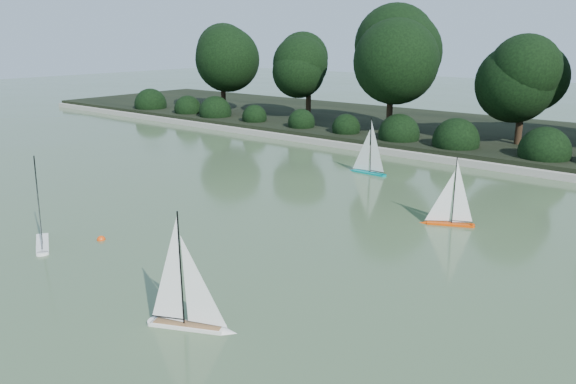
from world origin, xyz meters
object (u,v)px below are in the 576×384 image
at_px(sailboat_orange, 446,213).
at_px(race_buoy, 101,240).
at_px(sailboat_white_a, 41,229).
at_px(sailboat_white_b, 193,310).
at_px(sailboat_teal, 366,164).

distance_m(sailboat_orange, race_buoy, 6.20).
xyz_separation_m(sailboat_orange, race_buoy, (-4.27, -4.48, -0.22)).
height_order(sailboat_white_a, sailboat_white_b, sailboat_white_a).
xyz_separation_m(sailboat_white_a, sailboat_white_b, (4.14, -0.31, -0.01)).
xyz_separation_m(sailboat_white_b, race_buoy, (-3.52, 1.03, -0.24)).
xyz_separation_m(sailboat_white_a, race_buoy, (0.62, 0.72, -0.26)).
distance_m(sailboat_white_a, race_buoy, 0.99).
bearing_deg(sailboat_white_b, sailboat_white_a, 175.72).
bearing_deg(race_buoy, sailboat_white_b, -16.33).
bearing_deg(sailboat_white_b, sailboat_orange, 82.29).
distance_m(sailboat_white_b, sailboat_orange, 5.57).
bearing_deg(sailboat_white_a, sailboat_teal, 78.08).
relative_size(sailboat_orange, sailboat_teal, 0.90).
height_order(sailboat_orange, race_buoy, sailboat_orange).
bearing_deg(sailboat_white_b, sailboat_teal, 107.28).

